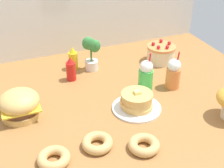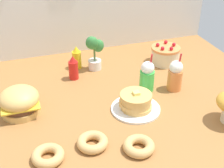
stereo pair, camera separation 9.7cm
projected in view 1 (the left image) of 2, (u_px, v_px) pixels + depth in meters
ground_plane at (105, 108)px, 1.94m from camera, size 2.33×1.71×0.02m
burger at (20, 104)px, 1.82m from camera, size 0.23×0.23×0.17m
pancake_stack at (137, 102)px, 1.89m from camera, size 0.30×0.30×0.13m
layer_cake at (161, 53)px, 2.43m from camera, size 0.22×0.22×0.16m
ketchup_bottle at (71, 69)px, 2.18m from camera, size 0.07×0.07×0.18m
mustard_bottle at (73, 59)px, 2.31m from camera, size 0.07×0.07×0.18m
cream_soda_cup at (146, 75)px, 2.06m from camera, size 0.10×0.10×0.26m
orange_float_cup at (173, 74)px, 2.08m from camera, size 0.10×0.10×0.26m
donut_pink_glaze at (54, 158)px, 1.52m from camera, size 0.16×0.16×0.05m
donut_chocolate at (97, 143)px, 1.61m from camera, size 0.16×0.16×0.05m
donut_vanilla at (144, 145)px, 1.60m from camera, size 0.16×0.16×0.05m
potted_plant at (91, 52)px, 2.27m from camera, size 0.13×0.10×0.27m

